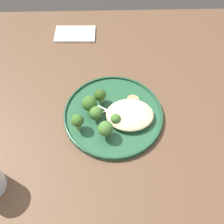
{
  "coord_description": "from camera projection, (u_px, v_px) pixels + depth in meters",
  "views": [
    {
      "loc": [
        -0.0,
        0.44,
        1.36
      ],
      "look_at": [
        -0.01,
        0.03,
        0.76
      ],
      "focal_mm": 40.5,
      "sensor_mm": 36.0,
      "label": 1
    }
  ],
  "objects": [
    {
      "name": "seared_scallop_on_noodles",
      "position": [
        133.0,
        108.0,
        0.74
      ],
      "size": [
        0.03,
        0.03,
        0.02
      ],
      "color": "beige",
      "rests_on": "dinner_plate"
    },
    {
      "name": "broccoli_floret_front_edge",
      "position": [
        99.0,
        95.0,
        0.73
      ],
      "size": [
        0.03,
        0.03,
        0.05
      ],
      "color": "#7A994C",
      "rests_on": "dinner_plate"
    },
    {
      "name": "seared_scallop_center_golden",
      "position": [
        132.0,
        100.0,
        0.75
      ],
      "size": [
        0.04,
        0.04,
        0.01
      ],
      "color": "#E5C689",
      "rests_on": "dinner_plate"
    },
    {
      "name": "noodle_bed",
      "position": [
        128.0,
        115.0,
        0.72
      ],
      "size": [
        0.14,
        0.11,
        0.03
      ],
      "color": "beige",
      "rests_on": "dinner_plate"
    },
    {
      "name": "seared_scallop_rear_pale",
      "position": [
        126.0,
        108.0,
        0.74
      ],
      "size": [
        0.03,
        0.03,
        0.01
      ],
      "color": "#E5C689",
      "rests_on": "dinner_plate"
    },
    {
      "name": "onion_sliver_pale_crescent",
      "position": [
        104.0,
        109.0,
        0.74
      ],
      "size": [
        0.05,
        0.03,
        0.0
      ],
      "primitive_type": "cube",
      "rotation": [
        0.0,
        0.0,
        2.61
      ],
      "color": "silver",
      "rests_on": "dinner_plate"
    },
    {
      "name": "folded_napkin",
      "position": [
        74.0,
        34.0,
        0.95
      ],
      "size": [
        0.15,
        0.09,
        0.01
      ],
      "primitive_type": "cube",
      "rotation": [
        0.0,
        0.0,
        -0.03
      ],
      "color": "white",
      "rests_on": "wooden_dining_table"
    },
    {
      "name": "seared_scallop_tilted_round",
      "position": [
        115.0,
        112.0,
        0.73
      ],
      "size": [
        0.02,
        0.02,
        0.01
      ],
      "color": "#DBB77A",
      "rests_on": "dinner_plate"
    },
    {
      "name": "broccoli_floret_tall_stalk",
      "position": [
        114.0,
        119.0,
        0.7
      ],
      "size": [
        0.03,
        0.03,
        0.04
      ],
      "color": "#7A994C",
      "rests_on": "dinner_plate"
    },
    {
      "name": "broccoli_floret_center_pile",
      "position": [
        104.0,
        129.0,
        0.67
      ],
      "size": [
        0.04,
        0.04,
        0.06
      ],
      "color": "#7A994C",
      "rests_on": "dinner_plate"
    },
    {
      "name": "seared_scallop_half_hidden",
      "position": [
        130.0,
        113.0,
        0.73
      ],
      "size": [
        0.02,
        0.02,
        0.01
      ],
      "color": "beige",
      "rests_on": "dinner_plate"
    },
    {
      "name": "broccoli_floret_split_head",
      "position": [
        76.0,
        121.0,
        0.68
      ],
      "size": [
        0.04,
        0.04,
        0.06
      ],
      "color": "#89A356",
      "rests_on": "dinner_plate"
    },
    {
      "name": "ground",
      "position": [
        109.0,
        188.0,
        1.37
      ],
      "size": [
        6.0,
        6.0,
        0.0
      ],
      "primitive_type": "plane",
      "color": "#2D2B28"
    },
    {
      "name": "seared_scallop_front_small",
      "position": [
        131.0,
        121.0,
        0.71
      ],
      "size": [
        0.03,
        0.03,
        0.02
      ],
      "color": "#E5C689",
      "rests_on": "dinner_plate"
    },
    {
      "name": "seared_scallop_tiny_bay",
      "position": [
        114.0,
        118.0,
        0.71
      ],
      "size": [
        0.03,
        0.03,
        0.02
      ],
      "color": "#DBB77A",
      "rests_on": "dinner_plate"
    },
    {
      "name": "dinner_plate",
      "position": [
        112.0,
        114.0,
        0.74
      ],
      "size": [
        0.29,
        0.29,
        0.02
      ],
      "color": "#235133",
      "rests_on": "wooden_dining_table"
    },
    {
      "name": "broccoli_floret_rear_charred",
      "position": [
        88.0,
        104.0,
        0.71
      ],
      "size": [
        0.04,
        0.04,
        0.06
      ],
      "color": "#7A994C",
      "rests_on": "dinner_plate"
    },
    {
      "name": "broccoli_floret_near_rim",
      "position": [
        95.0,
        113.0,
        0.7
      ],
      "size": [
        0.04,
        0.04,
        0.05
      ],
      "color": "#7A994C",
      "rests_on": "dinner_plate"
    },
    {
      "name": "wooden_dining_table",
      "position": [
        107.0,
        123.0,
        0.83
      ],
      "size": [
        1.4,
        1.0,
        0.74
      ],
      "color": "brown",
      "rests_on": "ground"
    },
    {
      "name": "onion_sliver_curled_piece",
      "position": [
        99.0,
        113.0,
        0.73
      ],
      "size": [
        0.04,
        0.02,
        0.0
      ],
      "primitive_type": "cube",
      "rotation": [
        0.0,
        0.0,
        3.55
      ],
      "color": "silver",
      "rests_on": "dinner_plate"
    }
  ]
}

